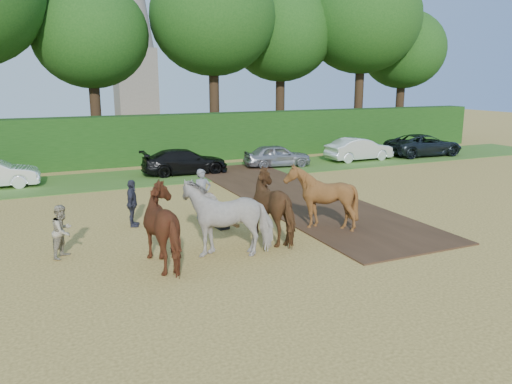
# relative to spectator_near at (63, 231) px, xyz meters

# --- Properties ---
(ground) EXTENTS (120.00, 120.00, 0.00)m
(ground) POSITION_rel_spectator_near_xyz_m (8.47, -2.80, -0.80)
(ground) COLOR gold
(ground) RESTS_ON ground
(earth_strip) EXTENTS (4.50, 17.00, 0.05)m
(earth_strip) POSITION_rel_spectator_near_xyz_m (9.97, 4.20, -0.78)
(earth_strip) COLOR #472D1C
(earth_strip) RESTS_ON ground
(grass_verge) EXTENTS (50.00, 5.00, 0.03)m
(grass_verge) POSITION_rel_spectator_near_xyz_m (8.47, 11.20, -0.79)
(grass_verge) COLOR #38601E
(grass_verge) RESTS_ON ground
(hedgerow) EXTENTS (46.00, 1.60, 3.00)m
(hedgerow) POSITION_rel_spectator_near_xyz_m (8.47, 15.70, 0.70)
(hedgerow) COLOR #14380F
(hedgerow) RESTS_ON ground
(spectator_near) EXTENTS (0.95, 0.99, 1.61)m
(spectator_near) POSITION_rel_spectator_near_xyz_m (0.00, 0.00, 0.00)
(spectator_near) COLOR #ADA687
(spectator_near) RESTS_ON ground
(spectator_far) EXTENTS (0.70, 1.08, 1.71)m
(spectator_far) POSITION_rel_spectator_near_xyz_m (2.48, 2.34, 0.05)
(spectator_far) COLOR #282935
(spectator_far) RESTS_ON ground
(plough_team) EXTENTS (7.57, 5.94, 2.28)m
(plough_team) POSITION_rel_spectator_near_xyz_m (5.60, -1.21, 0.33)
(plough_team) COLOR maroon
(plough_team) RESTS_ON ground
(parked_cars) EXTENTS (36.42, 2.85, 1.49)m
(parked_cars) POSITION_rel_spectator_near_xyz_m (11.31, 11.27, -0.09)
(parked_cars) COLOR silver
(parked_cars) RESTS_ON ground
(treeline) EXTENTS (48.70, 10.60, 14.21)m
(treeline) POSITION_rel_spectator_near_xyz_m (6.77, 18.89, 8.17)
(treeline) COLOR #382616
(treeline) RESTS_ON ground
(church) EXTENTS (5.20, 5.20, 27.00)m
(church) POSITION_rel_spectator_near_xyz_m (12.47, 52.20, 12.93)
(church) COLOR slate
(church) RESTS_ON ground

